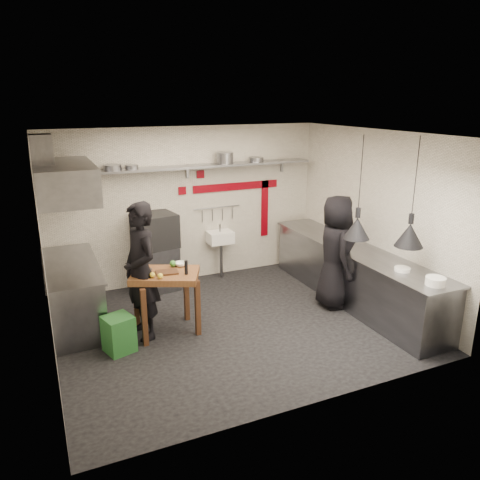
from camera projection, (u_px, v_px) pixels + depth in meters
name	position (u px, v px, depth m)	size (l,w,h in m)	color
floor	(234.00, 324.00, 7.02)	(5.00, 5.00, 0.00)	black
ceiling	(233.00, 134.00, 6.21)	(5.00, 5.00, 0.00)	beige
wall_back	(188.00, 205.00, 8.45)	(5.00, 0.04, 2.80)	silver
wall_front	(314.00, 288.00, 4.78)	(5.00, 0.04, 2.80)	silver
wall_left	(43.00, 259.00, 5.64)	(0.04, 4.20, 2.80)	silver
wall_right	(375.00, 218.00, 7.58)	(0.04, 4.20, 2.80)	silver
red_band_horiz	(236.00, 186.00, 8.72)	(1.70, 0.02, 0.14)	maroon
red_band_vert	(265.00, 208.00, 9.09)	(0.14, 0.02, 1.10)	maroon
red_tile_a	(200.00, 174.00, 8.37)	(0.14, 0.02, 0.14)	maroon
red_tile_b	(182.00, 191.00, 8.31)	(0.14, 0.02, 0.14)	maroon
back_shelf	(190.00, 167.00, 8.08)	(4.60, 0.34, 0.04)	slate
shelf_bracket_left	(74.00, 179.00, 7.51)	(0.04, 0.06, 0.24)	slate
shelf_bracket_mid	(187.00, 171.00, 8.24)	(0.04, 0.06, 0.24)	slate
shelf_bracket_right	(282.00, 165.00, 8.98)	(0.04, 0.06, 0.24)	slate
pan_far_left	(113.00, 167.00, 7.56)	(0.29, 0.29, 0.09)	slate
pan_mid_left	(132.00, 167.00, 7.68)	(0.21, 0.21, 0.07)	slate
stock_pot	(225.00, 158.00, 8.30)	(0.30, 0.30, 0.20)	slate
pan_right	(256.00, 159.00, 8.56)	(0.27, 0.27, 0.08)	slate
oven_stand	(157.00, 268.00, 8.21)	(0.63, 0.57, 0.80)	slate
combi_oven	(155.00, 230.00, 7.99)	(0.66, 0.62, 0.58)	black
oven_door	(156.00, 235.00, 7.75)	(0.45, 0.03, 0.46)	maroon
oven_glass	(160.00, 234.00, 7.76)	(0.36, 0.02, 0.34)	black
hand_sink	(220.00, 237.00, 8.69)	(0.46, 0.34, 0.22)	white
sink_tap	(220.00, 228.00, 8.63)	(0.03, 0.03, 0.14)	slate
sink_drain	(221.00, 260.00, 8.78)	(0.06, 0.06, 0.66)	slate
utensil_rail	(217.00, 207.00, 8.65)	(0.02, 0.02, 0.90)	slate
counter_right	(353.00, 275.00, 7.73)	(0.70, 3.80, 0.90)	slate
counter_right_top	(355.00, 249.00, 7.59)	(0.76, 3.90, 0.03)	slate
plate_stack	(436.00, 281.00, 6.06)	(0.25, 0.25, 0.11)	white
small_bowl_right	(402.00, 269.00, 6.57)	(0.22, 0.22, 0.05)	white
counter_left	(74.00, 295.00, 6.97)	(0.70, 1.90, 0.90)	slate
counter_left_top	(70.00, 265.00, 6.84)	(0.76, 2.00, 0.03)	slate
extractor_hood	(65.00, 181.00, 6.50)	(0.78, 1.60, 0.50)	slate
hood_duct	(42.00, 153.00, 6.28)	(0.28, 0.28, 0.50)	slate
green_bin	(119.00, 334.00, 6.23)	(0.35, 0.35, 0.50)	#236228
prep_table	(166.00, 302.00, 6.68)	(0.92, 0.64, 0.92)	brown
cutting_board	(167.00, 272.00, 6.52)	(0.30, 0.21, 0.03)	#472817
pepper_mill	(186.00, 267.00, 6.45)	(0.05, 0.05, 0.20)	black
lemon_a	(152.00, 275.00, 6.34)	(0.08, 0.08, 0.08)	yellow
lemon_b	(160.00, 276.00, 6.31)	(0.08, 0.08, 0.08)	yellow
veg_ball	(173.00, 264.00, 6.75)	(0.09, 0.09, 0.09)	#3B852D
steel_tray	(145.00, 271.00, 6.57)	(0.19, 0.13, 0.03)	slate
bowl	(181.00, 264.00, 6.79)	(0.18, 0.18, 0.06)	white
heat_lamp_near	(360.00, 188.00, 6.38)	(0.37, 0.37, 1.44)	black
heat_lamp_far	(414.00, 193.00, 6.20)	(0.39, 0.39, 1.49)	black
chef_left	(141.00, 271.00, 6.44)	(0.71, 0.47, 1.94)	black
chef_right	(336.00, 252.00, 7.44)	(0.89, 0.58, 1.83)	black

